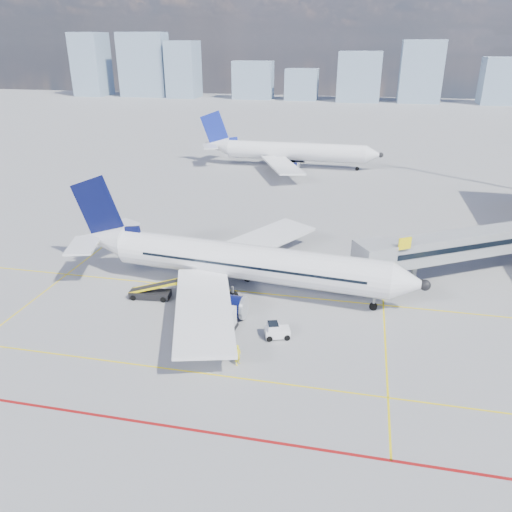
{
  "coord_description": "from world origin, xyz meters",
  "views": [
    {
      "loc": [
        10.64,
        -36.26,
        23.62
      ],
      "look_at": [
        1.27,
        8.21,
        4.0
      ],
      "focal_mm": 35.0,
      "sensor_mm": 36.0,
      "label": 1
    }
  ],
  "objects_px": {
    "second_aircraft": "(288,151)",
    "ramp_worker": "(238,355)",
    "cargo_dolly": "(214,317)",
    "belt_loader": "(151,293)",
    "main_aircraft": "(234,261)",
    "baggage_tug": "(276,331)"
  },
  "relations": [
    {
      "from": "cargo_dolly",
      "to": "main_aircraft",
      "type": "bearing_deg",
      "value": 94.95
    },
    {
      "from": "cargo_dolly",
      "to": "ramp_worker",
      "type": "bearing_deg",
      "value": -50.23
    },
    {
      "from": "main_aircraft",
      "to": "belt_loader",
      "type": "bearing_deg",
      "value": -149.11
    },
    {
      "from": "ramp_worker",
      "to": "cargo_dolly",
      "type": "bearing_deg",
      "value": 52.83
    },
    {
      "from": "cargo_dolly",
      "to": "belt_loader",
      "type": "relative_size",
      "value": 0.71
    },
    {
      "from": "second_aircraft",
      "to": "baggage_tug",
      "type": "height_order",
      "value": "second_aircraft"
    },
    {
      "from": "main_aircraft",
      "to": "cargo_dolly",
      "type": "distance_m",
      "value": 8.19
    },
    {
      "from": "second_aircraft",
      "to": "cargo_dolly",
      "type": "height_order",
      "value": "second_aircraft"
    },
    {
      "from": "belt_loader",
      "to": "ramp_worker",
      "type": "relative_size",
      "value": 3.27
    },
    {
      "from": "cargo_dolly",
      "to": "ramp_worker",
      "type": "distance_m",
      "value": 5.73
    },
    {
      "from": "cargo_dolly",
      "to": "belt_loader",
      "type": "xyz_separation_m",
      "value": [
        -7.74,
        4.38,
        -0.61
      ]
    },
    {
      "from": "second_aircraft",
      "to": "ramp_worker",
      "type": "relative_size",
      "value": 20.72
    },
    {
      "from": "second_aircraft",
      "to": "ramp_worker",
      "type": "bearing_deg",
      "value": -84.46
    },
    {
      "from": "belt_loader",
      "to": "main_aircraft",
      "type": "bearing_deg",
      "value": 20.19
    },
    {
      "from": "belt_loader",
      "to": "ramp_worker",
      "type": "xyz_separation_m",
      "value": [
        11.08,
        -9.03,
        0.28
      ]
    },
    {
      "from": "baggage_tug",
      "to": "cargo_dolly",
      "type": "xyz_separation_m",
      "value": [
        -5.64,
        0.19,
        0.52
      ]
    },
    {
      "from": "main_aircraft",
      "to": "baggage_tug",
      "type": "relative_size",
      "value": 15.76
    },
    {
      "from": "second_aircraft",
      "to": "belt_loader",
      "type": "height_order",
      "value": "second_aircraft"
    },
    {
      "from": "second_aircraft",
      "to": "ramp_worker",
      "type": "distance_m",
      "value": 67.99
    },
    {
      "from": "ramp_worker",
      "to": "main_aircraft",
      "type": "bearing_deg",
      "value": 32.51
    },
    {
      "from": "second_aircraft",
      "to": "baggage_tug",
      "type": "xyz_separation_m",
      "value": [
        8.54,
        -63.21,
        -2.53
      ]
    },
    {
      "from": "second_aircraft",
      "to": "baggage_tug",
      "type": "distance_m",
      "value": 63.83
    }
  ]
}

